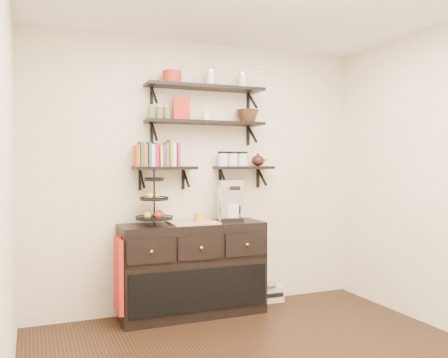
# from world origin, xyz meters

# --- Properties ---
(back_wall) EXTENTS (3.50, 0.02, 2.70)m
(back_wall) POSITION_xyz_m (0.00, 1.75, 1.35)
(back_wall) COLOR white
(back_wall) RESTS_ON ground
(left_wall) EXTENTS (0.02, 3.50, 2.70)m
(left_wall) POSITION_xyz_m (-1.75, 0.00, 1.35)
(left_wall) COLOR white
(left_wall) RESTS_ON ground
(shelf_top) EXTENTS (1.20, 0.27, 0.23)m
(shelf_top) POSITION_xyz_m (0.00, 1.62, 2.23)
(shelf_top) COLOR black
(shelf_top) RESTS_ON back_wall
(shelf_mid) EXTENTS (1.20, 0.27, 0.23)m
(shelf_mid) POSITION_xyz_m (0.00, 1.62, 1.88)
(shelf_mid) COLOR black
(shelf_mid) RESTS_ON back_wall
(shelf_low_left) EXTENTS (0.60, 0.25, 0.23)m
(shelf_low_left) POSITION_xyz_m (-0.42, 1.63, 1.43)
(shelf_low_left) COLOR black
(shelf_low_left) RESTS_ON back_wall
(shelf_low_right) EXTENTS (0.60, 0.25, 0.23)m
(shelf_low_right) POSITION_xyz_m (0.42, 1.63, 1.43)
(shelf_low_right) COLOR black
(shelf_low_right) RESTS_ON back_wall
(cookbooks) EXTENTS (0.43, 0.15, 0.26)m
(cookbooks) POSITION_xyz_m (-0.47, 1.63, 1.57)
(cookbooks) COLOR #C7451C
(cookbooks) RESTS_ON shelf_low_left
(glass_canisters) EXTENTS (0.32, 0.10, 0.13)m
(glass_canisters) POSITION_xyz_m (0.30, 1.63, 1.51)
(glass_canisters) COLOR silver
(glass_canisters) RESTS_ON shelf_low_right
(sideboard) EXTENTS (1.40, 0.50, 0.92)m
(sideboard) POSITION_xyz_m (-0.18, 1.51, 0.45)
(sideboard) COLOR black
(sideboard) RESTS_ON floor
(fruit_stand) EXTENTS (0.34, 0.34, 0.50)m
(fruit_stand) POSITION_xyz_m (-0.55, 1.52, 1.07)
(fruit_stand) COLOR black
(fruit_stand) RESTS_ON sideboard
(candle) EXTENTS (0.08, 0.08, 0.08)m
(candle) POSITION_xyz_m (-0.11, 1.51, 0.96)
(candle) COLOR #BE832B
(candle) RESTS_ON sideboard
(coffee_maker) EXTENTS (0.27, 0.27, 0.41)m
(coffee_maker) POSITION_xyz_m (0.23, 1.54, 1.10)
(coffee_maker) COLOR black
(coffee_maker) RESTS_ON sideboard
(thermal_carafe) EXTENTS (0.11, 0.11, 0.22)m
(thermal_carafe) POSITION_xyz_m (0.14, 1.49, 1.01)
(thermal_carafe) COLOR silver
(thermal_carafe) RESTS_ON sideboard
(apron) EXTENTS (0.04, 0.29, 0.67)m
(apron) POSITION_xyz_m (-0.91, 1.41, 0.48)
(apron) COLOR maroon
(apron) RESTS_ON sideboard
(radio) EXTENTS (0.33, 0.23, 0.19)m
(radio) POSITION_xyz_m (0.70, 1.63, 0.10)
(radio) COLOR silver
(radio) RESTS_ON floor
(recipe_box) EXTENTS (0.17, 0.08, 0.22)m
(recipe_box) POSITION_xyz_m (-0.25, 1.61, 2.01)
(recipe_box) COLOR #AF2514
(recipe_box) RESTS_ON shelf_mid
(walnut_bowl) EXTENTS (0.24, 0.24, 0.13)m
(walnut_bowl) POSITION_xyz_m (0.46, 1.61, 1.96)
(walnut_bowl) COLOR black
(walnut_bowl) RESTS_ON shelf_mid
(ramekins) EXTENTS (0.09, 0.09, 0.10)m
(ramekins) POSITION_xyz_m (0.01, 1.61, 1.95)
(ramekins) COLOR white
(ramekins) RESTS_ON shelf_mid
(teapot) EXTENTS (0.21, 0.18, 0.14)m
(teapot) POSITION_xyz_m (0.59, 1.63, 1.52)
(teapot) COLOR black
(teapot) RESTS_ON shelf_low_right
(red_pot) EXTENTS (0.18, 0.18, 0.12)m
(red_pot) POSITION_xyz_m (-0.35, 1.61, 2.31)
(red_pot) COLOR #AF2514
(red_pot) RESTS_ON shelf_top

